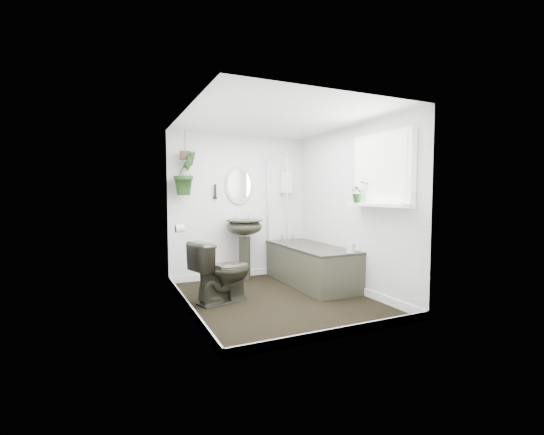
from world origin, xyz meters
name	(u,v)px	position (x,y,z in m)	size (l,w,h in m)	color
floor	(277,300)	(0.00, 0.00, -0.01)	(2.30, 2.80, 0.02)	black
ceiling	(277,118)	(0.00, 0.00, 2.31)	(2.30, 2.80, 0.02)	white
wall_back	(240,207)	(0.00, 1.41, 1.15)	(2.30, 0.02, 2.30)	white
wall_front	(342,217)	(0.00, -1.41, 1.15)	(2.30, 0.02, 2.30)	white
wall_left	(185,212)	(-1.16, 0.00, 1.15)	(0.02, 2.80, 2.30)	white
wall_right	(351,209)	(1.16, 0.00, 1.15)	(0.02, 2.80, 2.30)	white
skirting	(277,295)	(0.00, 0.00, 0.05)	(2.30, 2.80, 0.10)	white
bathtub	(311,265)	(0.80, 0.50, 0.29)	(0.72, 1.72, 0.58)	black
bath_screen	(277,199)	(0.47, 0.99, 1.28)	(0.04, 0.72, 1.40)	silver
shower_box	(286,183)	(0.80, 1.34, 1.55)	(0.20, 0.10, 0.35)	white
oval_mirror	(239,185)	(-0.02, 1.37, 1.50)	(0.46, 0.03, 0.62)	beige
wall_sconce	(215,191)	(-0.42, 1.36, 1.40)	(0.04, 0.04, 0.22)	black
toilet_roll_holder	(180,229)	(-1.10, 0.70, 0.90)	(0.11, 0.11, 0.11)	white
window_recess	(382,170)	(1.09, -0.70, 1.65)	(0.08, 1.00, 0.90)	white
window_sill	(377,205)	(1.02, -0.70, 1.23)	(0.18, 1.00, 0.04)	white
window_blinds	(379,170)	(1.04, -0.70, 1.65)	(0.01, 0.86, 0.76)	white
toilet	(222,271)	(-0.68, 0.18, 0.39)	(0.44, 0.77, 0.79)	black
pedestal_sink	(245,250)	(-0.02, 1.13, 0.48)	(0.57, 0.48, 0.97)	black
sill_plant	(359,192)	(0.98, -0.40, 1.38)	(0.24, 0.21, 0.27)	black
hanging_plant	(185,173)	(-0.90, 1.25, 1.66)	(0.36, 0.29, 0.65)	black
soap_bottle	(351,246)	(0.95, -0.29, 0.68)	(0.09, 0.09, 0.19)	black
hanging_pot	(185,155)	(-0.90, 1.25, 1.93)	(0.16, 0.16, 0.12)	#453825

